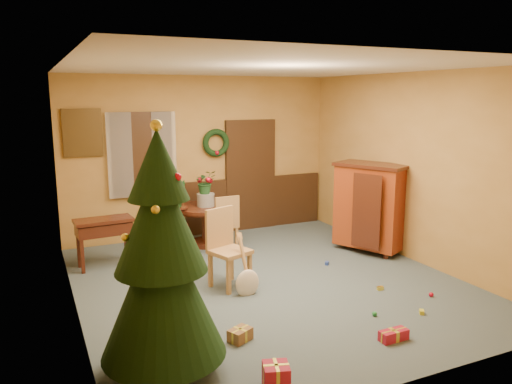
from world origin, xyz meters
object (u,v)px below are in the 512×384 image
christmas_tree (161,259)px  dining_table (206,218)px  sideboard (370,205)px  writing_desk (104,231)px  chair_near (226,245)px

christmas_tree → dining_table: bearing=65.4°
christmas_tree → sideboard: (4.04, 2.27, -0.33)m
dining_table → christmas_tree: 4.11m
christmas_tree → writing_desk: size_ratio=2.72×
dining_table → christmas_tree: christmas_tree is taller
dining_table → christmas_tree: (-1.69, -3.70, 0.63)m
dining_table → christmas_tree: bearing=-114.6°
chair_near → writing_desk: (-1.38, 1.48, -0.01)m
dining_table → writing_desk: 1.79m
sideboard → dining_table: bearing=148.7°
chair_near → christmas_tree: christmas_tree is taller
chair_near → writing_desk: bearing=133.0°
chair_near → sideboard: (2.72, 0.44, 0.22)m
writing_desk → sideboard: (4.10, -1.03, 0.23)m
sideboard → christmas_tree: bearing=-150.7°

